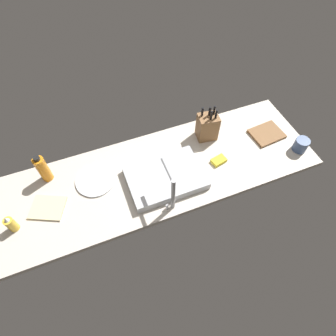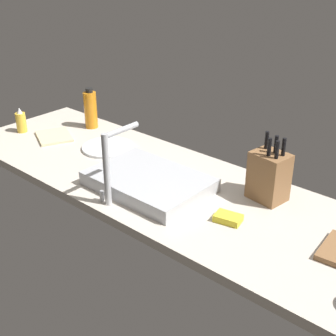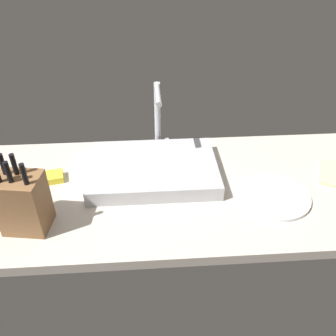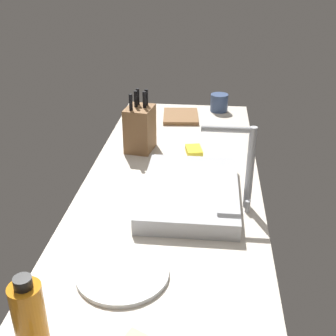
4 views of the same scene
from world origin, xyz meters
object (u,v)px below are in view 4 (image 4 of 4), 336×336
Objects in this scene: faucet at (244,160)px; coffee_mug at (219,103)px; cutting_board at (181,116)px; dish_sponge at (194,151)px; knife_block at (140,128)px; sink_basin at (190,192)px; dinner_plate at (123,273)px; water_bottle at (30,322)px.

faucet is 93.44cm from coffee_mug.
dish_sponge is (40.81, 8.46, 0.30)cm from cutting_board.
faucet is 1.11× the size of knife_block.
sink_basin reaches higher than cutting_board.
coffee_mug reaches higher than dinner_plate.
dinner_plate is (116.63, -5.90, -0.30)cm from cutting_board.
cutting_board is 2.35× the size of coffee_mug.
cutting_board is at bearing 172.60° from water_bottle.
water_bottle reaches higher than dish_sponge.
dinner_plate is 131.51cm from coffee_mug.
dinner_plate is at bearing 154.22° from water_bottle.
faucet reaches higher than knife_block.
cutting_board reaches higher than dinner_plate.
knife_block is (-38.20, -22.70, 6.72)cm from sink_basin.
water_bottle reaches higher than dinner_plate.
sink_basin is 90.17cm from coffee_mug.
faucet is at bearing 17.57° from cutting_board.
faucet is 3.08× the size of coffee_mug.
water_bottle is 159.83cm from coffee_mug.
dish_sponge is at bearing -10.74° from coffee_mug.
knife_block reaches higher than dinner_plate.
water_bottle is at bearing -22.72° from sink_basin.
knife_block is 2.74× the size of dish_sponge.
sink_basin is 42.27cm from dinner_plate.
faucet reaches higher than dinner_plate.
faucet is at bearing 139.68° from dinner_plate.
water_bottle is 105.87cm from dish_sponge.
knife_block is 78.60cm from dinner_plate.
faucet is 1.31× the size of cutting_board.
dinner_plate is at bearing -2.90° from cutting_board.
knife_block is 2.78× the size of coffee_mug.
dish_sponge reaches higher than dinner_plate.
water_bottle is at bearing -14.83° from dish_sponge.
knife_block is (-40.96, -39.03, -7.16)cm from faucet.
faucet is 1.15× the size of dinner_plate.
water_bottle is 0.86× the size of dinner_plate.
knife_block is at bearing -32.15° from coffee_mug.
knife_block is at bearing 177.35° from water_bottle.
cutting_board is (-79.87, -25.29, -15.65)cm from faucet.
coffee_mug is at bearing 123.98° from cutting_board.
cutting_board is at bearing 177.10° from dinner_plate.
faucet is at bearing 4.15° from coffee_mug.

